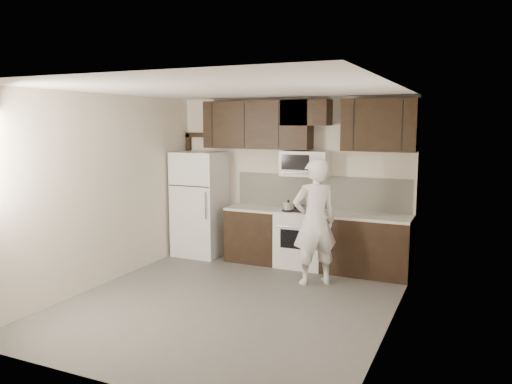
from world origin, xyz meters
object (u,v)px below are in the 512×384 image
Objects in this scene: refrigerator at (200,204)px; person at (315,222)px; microwave at (305,163)px; stove at (302,238)px.

person is (2.31, -0.74, 0.01)m from refrigerator.
refrigerator is (-1.85, -0.17, -0.75)m from microwave.
stove is 0.52× the size of refrigerator.
refrigerator is 0.99× the size of person.
microwave reaches higher than stove.
stove is 1.24× the size of microwave.
stove is at bearing -89.90° from microwave.
person is at bearing -59.69° from stove.
stove is 1.90m from refrigerator.
person is at bearing -17.69° from refrigerator.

